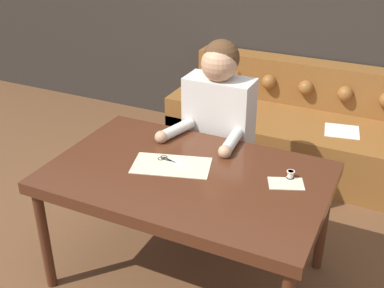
# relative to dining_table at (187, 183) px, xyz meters

# --- Properties ---
(ground_plane) EXTENTS (16.00, 16.00, 0.00)m
(ground_plane) POSITION_rel_dining_table_xyz_m (0.01, -0.03, -0.68)
(ground_plane) COLOR brown
(wall_back) EXTENTS (8.00, 0.06, 2.60)m
(wall_back) POSITION_rel_dining_table_xyz_m (0.01, 2.18, 0.62)
(wall_back) COLOR #2D2823
(wall_back) RESTS_ON ground_plane
(dining_table) EXTENTS (1.54, 0.98, 0.75)m
(dining_table) POSITION_rel_dining_table_xyz_m (0.00, 0.00, 0.00)
(dining_table) COLOR #472314
(dining_table) RESTS_ON ground_plane
(couch) EXTENTS (2.06, 0.90, 0.83)m
(couch) POSITION_rel_dining_table_xyz_m (0.22, 1.73, -0.38)
(couch) COLOR brown
(couch) RESTS_ON ground_plane
(person) EXTENTS (0.51, 0.57, 1.33)m
(person) POSITION_rel_dining_table_xyz_m (-0.08, 0.63, 0.02)
(person) COLOR #33281E
(person) RESTS_ON ground_plane
(pattern_paper_main) EXTENTS (0.49, 0.36, 0.00)m
(pattern_paper_main) POSITION_rel_dining_table_xyz_m (-0.11, 0.03, 0.07)
(pattern_paper_main) COLOR beige
(pattern_paper_main) RESTS_ON dining_table
(pattern_paper_offcut) EXTENTS (0.22, 0.19, 0.00)m
(pattern_paper_offcut) POSITION_rel_dining_table_xyz_m (0.53, 0.12, 0.07)
(pattern_paper_offcut) COLOR beige
(pattern_paper_offcut) RESTS_ON dining_table
(scissors) EXTENTS (0.20, 0.09, 0.01)m
(scissors) POSITION_rel_dining_table_xyz_m (-0.16, 0.07, 0.07)
(scissors) COLOR silver
(scissors) RESTS_ON dining_table
(thread_spool) EXTENTS (0.04, 0.04, 0.05)m
(thread_spool) POSITION_rel_dining_table_xyz_m (0.53, 0.19, 0.09)
(thread_spool) COLOR beige
(thread_spool) RESTS_ON dining_table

